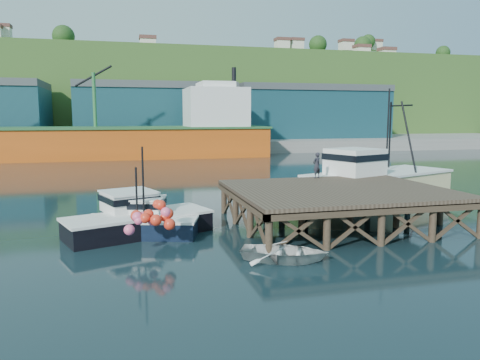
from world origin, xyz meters
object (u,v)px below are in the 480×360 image
object	(u,v)px
dinghy	(284,252)
dockworker	(317,165)
boat_black	(136,218)
boat_navy	(142,221)
trawler	(376,178)

from	to	relation	value
dinghy	dockworker	size ratio (longest dim) A/B	2.20
boat_black	boat_navy	bearing A→B (deg)	-75.55
boat_navy	dockworker	xyz separation A→B (m)	(11.69, 4.11, 2.24)
trawler	dockworker	distance (m)	6.20
boat_navy	boat_black	size ratio (longest dim) A/B	0.77
boat_black	trawler	world-z (taller)	trawler
dockworker	boat_black	bearing A→B (deg)	-6.47
boat_navy	dockworker	world-z (taller)	dockworker
boat_black	dinghy	size ratio (longest dim) A/B	2.15
trawler	dinghy	size ratio (longest dim) A/B	3.46
boat_black	dinghy	bearing A→B (deg)	-66.76
boat_navy	dinghy	world-z (taller)	boat_navy
boat_navy	boat_black	bearing A→B (deg)	141.04
dinghy	dockworker	bearing A→B (deg)	-4.08
boat_navy	boat_black	distance (m)	0.49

